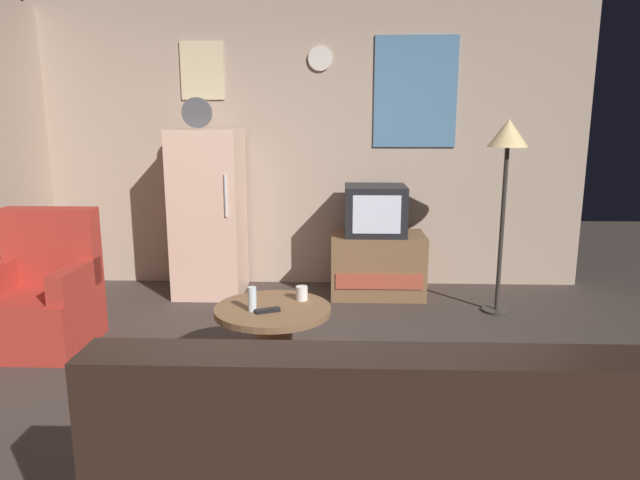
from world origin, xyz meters
TOP-DOWN VIEW (x-y plane):
  - ground_plane at (0.00, 0.00)m, footprint 12.00×12.00m
  - wall_with_art at (0.01, 2.45)m, footprint 5.20×0.12m
  - fridge at (-0.89, 2.04)m, footprint 0.60×0.62m
  - tv_stand at (0.65, 2.02)m, footprint 0.84×0.53m
  - crt_tv at (0.62, 2.02)m, footprint 0.54×0.51m
  - standing_lamp at (1.63, 1.59)m, footprint 0.32×0.32m
  - coffee_table at (-0.11, 0.30)m, footprint 0.72×0.72m
  - wine_glass at (-0.22, 0.22)m, footprint 0.05×0.05m
  - mug_ceramic_white at (0.06, 0.44)m, footprint 0.08×0.08m
  - remote_control at (-0.13, 0.20)m, footprint 0.16×0.10m
  - armchair at (-1.81, 0.76)m, footprint 0.68×0.68m

SIDE VIEW (x-z plane):
  - ground_plane at x=0.00m, z-range 0.00..0.00m
  - coffee_table at x=-0.11m, z-range 0.00..0.45m
  - tv_stand at x=0.65m, z-range 0.00..0.57m
  - armchair at x=-1.81m, z-range -0.14..0.82m
  - remote_control at x=-0.13m, z-range 0.45..0.48m
  - mug_ceramic_white at x=0.06m, z-range 0.45..0.54m
  - wine_glass at x=-0.22m, z-range 0.45..0.60m
  - fridge at x=-0.89m, z-range -0.13..1.64m
  - crt_tv at x=0.62m, z-range 0.57..1.01m
  - wall_with_art at x=0.01m, z-range 0.01..2.69m
  - standing_lamp at x=1.63m, z-range 0.56..2.15m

